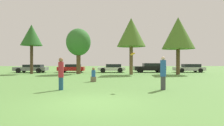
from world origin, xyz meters
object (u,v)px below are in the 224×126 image
Objects in this scene: tree_1 at (78,43)px; parked_car_silver at (189,68)px; parked_car_black at (150,67)px; person_thrower at (61,73)px; tree_3 at (178,33)px; tree_2 at (131,33)px; bystander_sitting at (93,76)px; tree_0 at (32,36)px; person_catcher at (163,73)px; parked_car_red at (72,68)px; parked_car_white at (112,68)px; parked_car_grey at (32,68)px; frisbee at (133,54)px.

tree_1 is 1.33× the size of parked_car_silver.
parked_car_black is at bearing 18.45° from tree_1.
person_thrower is 0.25× the size of tree_3.
tree_2 is at bearing 66.61° from person_thrower.
bystander_sitting is at bearing -115.73° from tree_2.
tree_0 reaches higher than bystander_sitting.
parked_car_silver is (13.21, 13.00, 0.17)m from bystander_sitting.
person_catcher is 0.48× the size of parked_car_red.
parked_car_black is 5.95m from parked_car_silver.
tree_3 reaches higher than parked_car_white.
tree_0 is at bearing 111.66° from parked_car_grey.
parked_car_white is at bearing 79.76° from person_thrower.
parked_car_red is at bearing 149.88° from tree_2.
tree_2 reaches higher than person_thrower.
person_catcher is 1.65× the size of bystander_sitting.
tree_3 is at bearing -113.47° from person_catcher.
tree_3 is 1.56× the size of parked_car_black.
tree_2 is (3.92, 8.13, 4.67)m from bystander_sitting.
parked_car_white is 0.91× the size of parked_car_silver.
parked_car_black is at bearing 74.87° from frisbee.
tree_3 reaches higher than parked_car_silver.
person_thrower is 16.38m from tree_0.
person_catcher is 0.42× the size of parked_car_silver.
person_thrower is 0.96× the size of person_catcher.
bystander_sitting is (-2.57, 4.43, -1.54)m from frisbee.
parked_car_silver is at bearing 44.55° from bystander_sitting.
tree_2 reaches higher than bystander_sitting.
person_catcher is 17.52m from parked_car_black.
frisbee is 0.08× the size of parked_car_red.
tree_0 is 11.80m from parked_car_white.
person_thrower is 22.70m from parked_car_silver.
tree_0 is 1.40× the size of parked_car_grey.
bystander_sitting is at bearing -73.85° from tree_1.
parked_car_grey is at bearing 128.72° from bystander_sitting.
tree_1 reaches higher than frisbee.
tree_2 is 11.41m from parked_car_silver.
parked_car_grey is 1.19× the size of parked_car_red.
tree_2 is 1.57× the size of parked_car_silver.
parked_car_red reaches higher than bystander_sitting.
tree_0 is 18.75m from tree_3.
person_catcher is 14.51m from tree_3.
person_thrower is at bearing -131.40° from tree_3.
parked_car_white reaches higher than bystander_sitting.
tree_1 is 6.94m from tree_2.
tree_0 is (-11.46, 14.12, 2.96)m from frisbee.
tree_2 reaches higher than parked_car_white.
frisbee reaches higher than parked_car_black.
tree_2 reaches higher than tree_1.
parked_car_white is at bearing 0.02° from parked_car_black.
parked_car_grey is at bearing 2.43° from parked_car_red.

